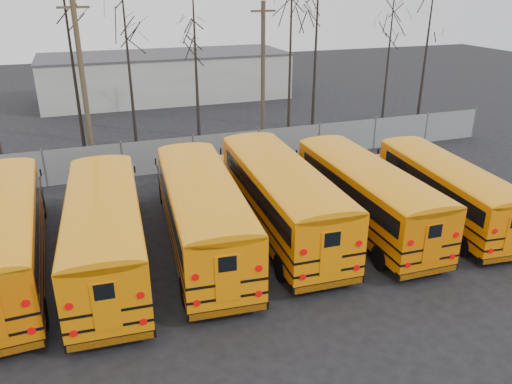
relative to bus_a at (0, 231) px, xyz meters
name	(u,v)px	position (x,y,z in m)	size (l,w,h in m)	color
ground	(267,273)	(9.05, -2.95, -1.88)	(120.00, 120.00, 0.00)	black
fence	(194,153)	(9.05, 9.05, -0.88)	(40.00, 0.04, 2.00)	gray
distant_building	(166,77)	(11.05, 29.05, 0.12)	(22.00, 8.00, 4.00)	#BCBCB7
bus_a	(0,231)	(0.00, 0.00, 0.00)	(3.08, 11.55, 3.21)	black
bus_b	(105,225)	(3.55, -0.62, -0.04)	(3.24, 11.35, 3.14)	black
bus_c	(201,207)	(7.28, -0.31, 0.00)	(3.56, 11.62, 3.21)	black
bus_d	(280,191)	(10.75, 0.07, 0.03)	(3.16, 11.74, 3.26)	black
bus_e	(364,189)	(14.39, -0.67, -0.09)	(2.70, 10.94, 3.05)	black
bus_f	(444,185)	(18.23, -1.18, -0.22)	(3.27, 10.28, 2.83)	black
utility_pole_left	(83,83)	(3.55, 11.68, 3.00)	(1.69, 0.32, 9.49)	#4D3F2B
utility_pole_right	(263,73)	(14.64, 12.76, 2.77)	(1.61, 0.28, 9.05)	#483728
tree_3	(72,60)	(3.14, 12.07, 4.22)	(0.26, 0.26, 12.20)	black
tree_4	(129,63)	(6.41, 14.64, 3.56)	(0.26, 0.26, 10.87)	black
tree_5	(196,77)	(10.11, 12.13, 2.86)	(0.26, 0.26, 9.48)	black
tree_6	(290,51)	(15.72, 10.87, 4.32)	(0.26, 0.26, 12.40)	black
tree_7	(316,41)	(19.33, 14.79, 4.44)	(0.26, 0.26, 12.64)	black
tree_8	(388,64)	(23.51, 12.04, 3.02)	(0.26, 0.26, 9.80)	black
tree_9	(426,55)	(27.99, 13.90, 3.18)	(0.26, 0.26, 10.11)	black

